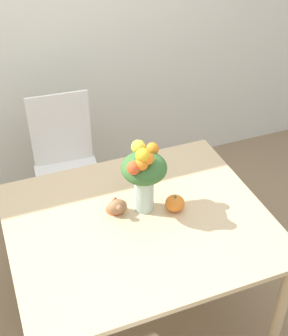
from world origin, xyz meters
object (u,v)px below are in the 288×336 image
Objects in this scene: pumpkin at (175,203)px; dining_chair_near_window at (67,166)px; flower_vase at (144,173)px; turkey_figurine at (116,205)px.

pumpkin is 0.10× the size of dining_chair_near_window.
dining_chair_near_window reaches higher than pumpkin.
flower_vase is at bearing -70.10° from dining_chair_near_window.
dining_chair_near_window is at bearing 105.81° from flower_vase.
flower_vase is at bearing -12.57° from turkey_figurine.
pumpkin is at bearing -18.60° from turkey_figurine.
flower_vase is 0.25m from pumpkin.
turkey_figurine is (-0.28, 0.10, 0.00)m from pumpkin.
flower_vase is 0.42× the size of dining_chair_near_window.
flower_vase is at bearing 156.05° from pumpkin.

